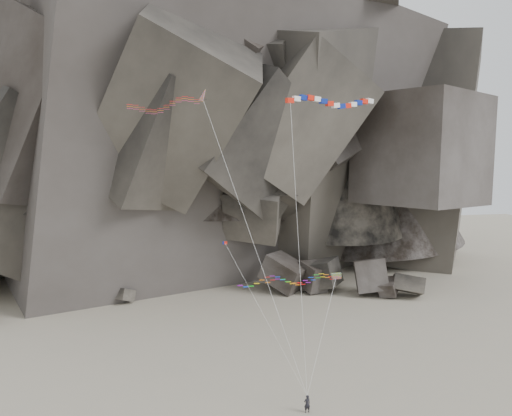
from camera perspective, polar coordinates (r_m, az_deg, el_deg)
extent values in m
plane|color=gray|center=(60.58, 0.69, -20.25)|extent=(260.00, 260.00, 0.00)
cube|color=#47423F|center=(97.22, 12.98, -7.96)|extent=(7.37, 7.30, 7.45)
cube|color=#47423F|center=(96.76, 14.87, -9.10)|extent=(5.13, 4.95, 4.01)
cube|color=#47423F|center=(98.17, 7.26, -7.98)|extent=(9.58, 9.09, 6.72)
cube|color=#47423F|center=(97.35, 6.57, -8.11)|extent=(6.33, 6.89, 6.00)
cube|color=#47423F|center=(97.96, 16.98, -8.88)|extent=(7.28, 7.05, 4.92)
cube|color=#47423F|center=(97.08, 3.25, -8.10)|extent=(10.47, 10.21, 7.48)
cube|color=#47423F|center=(93.45, -14.80, -9.84)|extent=(4.19, 4.31, 3.10)
imported|color=black|center=(56.35, 5.86, -21.24)|extent=(0.84, 0.62, 2.21)
cylinder|color=silver|center=(53.52, -0.29, -4.05)|extent=(9.94, 8.33, 31.37)
cube|color=red|center=(54.45, 3.88, 12.15)|extent=(0.91, 0.73, 0.53)
cube|color=white|center=(54.87, 4.65, 12.34)|extent=(0.95, 0.74, 0.59)
cube|color=navy|center=(55.25, 5.42, 12.44)|extent=(0.97, 0.75, 0.63)
cube|color=red|center=(55.60, 6.19, 12.41)|extent=(0.97, 0.75, 0.63)
cube|color=white|center=(55.94, 6.95, 12.25)|extent=(0.96, 0.74, 0.60)
cube|color=navy|center=(56.30, 7.69, 11.99)|extent=(0.92, 0.73, 0.55)
cube|color=red|center=(56.71, 8.41, 11.72)|extent=(0.94, 0.74, 0.58)
cube|color=white|center=(57.19, 9.09, 11.50)|extent=(0.97, 0.75, 0.62)
cube|color=navy|center=(57.73, 9.75, 11.39)|extent=(0.98, 0.75, 0.64)
cube|color=red|center=(58.33, 10.38, 11.42)|extent=(0.96, 0.75, 0.61)
cube|color=white|center=(58.95, 11.00, 11.54)|extent=(0.93, 0.74, 0.56)
cube|color=navy|center=(59.56, 11.62, 11.70)|extent=(0.93, 0.74, 0.56)
cube|color=red|center=(60.14, 12.23, 11.82)|extent=(0.96, 0.75, 0.62)
cube|color=white|center=(60.68, 12.85, 11.83)|extent=(0.98, 0.75, 0.64)
cylinder|color=silver|center=(52.89, 4.90, -4.49)|extent=(0.89, 4.80, 30.85)
cube|color=#D1DD0C|center=(58.97, 9.18, -7.59)|extent=(1.26, 0.67, 0.66)
cube|color=#0CB219|center=(58.89, 9.23, -7.86)|extent=(1.04, 0.52, 0.45)
cylinder|color=silver|center=(57.11, 7.62, -13.94)|extent=(5.23, 6.14, 11.19)
cube|color=red|center=(55.39, -3.58, -4.00)|extent=(0.50, 0.17, 0.32)
cube|color=navy|center=(55.38, -3.75, -4.00)|extent=(0.19, 0.09, 0.33)
cylinder|color=silver|center=(54.95, 1.02, -12.39)|extent=(7.78, 6.47, 15.40)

